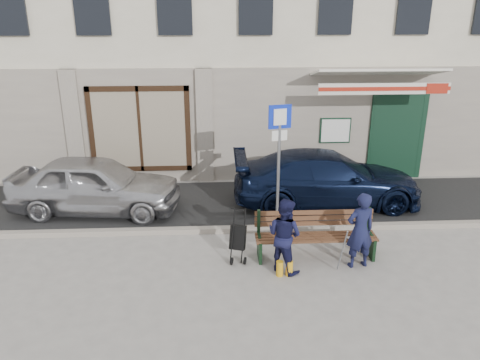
{
  "coord_description": "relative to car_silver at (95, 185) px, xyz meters",
  "views": [
    {
      "loc": [
        -1.08,
        -7.93,
        4.7
      ],
      "look_at": [
        -0.58,
        1.6,
        1.2
      ],
      "focal_mm": 35.0,
      "sensor_mm": 36.0,
      "label": 1
    }
  ],
  "objects": [
    {
      "name": "car_navy",
      "position": [
        5.72,
        0.17,
        -0.01
      ],
      "size": [
        4.71,
        1.94,
        1.36
      ],
      "primitive_type": "imported",
      "rotation": [
        0.0,
        0.0,
        1.56
      ],
      "color": "black",
      "rests_on": "ground"
    },
    {
      "name": "parking_sign",
      "position": [
        4.32,
        -0.97,
        1.19
      ],
      "size": [
        0.51,
        0.15,
        2.79
      ],
      "rotation": [
        0.0,
        0.0,
        0.24
      ],
      "color": "gray",
      "rests_on": "ground"
    },
    {
      "name": "car_silver",
      "position": [
        0.0,
        0.0,
        0.0
      ],
      "size": [
        4.23,
        2.06,
        1.39
      ],
      "primitive_type": "imported",
      "rotation": [
        0.0,
        0.0,
        1.47
      ],
      "color": "#BABBC0",
      "rests_on": "ground"
    },
    {
      "name": "stroller",
      "position": [
        3.34,
        -2.55,
        -0.23
      ],
      "size": [
        0.37,
        0.48,
        1.04
      ],
      "rotation": [
        0.0,
        0.0,
        -0.33
      ],
      "color": "black",
      "rests_on": "ground"
    },
    {
      "name": "asphalt_lane",
      "position": [
        4.04,
        0.27,
        -0.69
      ],
      "size": [
        60.0,
        3.2,
        0.01
      ],
      "primitive_type": "cube",
      "color": "#282828",
      "rests_on": "ground"
    },
    {
      "name": "ground",
      "position": [
        4.04,
        -2.83,
        -0.7
      ],
      "size": [
        80.0,
        80.0,
        0.0
      ],
      "primitive_type": "plane",
      "color": "#9E9991",
      "rests_on": "ground"
    },
    {
      "name": "woman",
      "position": [
        4.19,
        -2.98,
        0.03
      ],
      "size": [
        0.89,
        0.88,
        1.46
      ],
      "primitive_type": "imported",
      "rotation": [
        0.0,
        0.0,
        2.4
      ],
      "color": "#141638",
      "rests_on": "ground"
    },
    {
      "name": "bench",
      "position": [
        4.85,
        -2.53,
        -0.24
      ],
      "size": [
        2.4,
        1.17,
        0.98
      ],
      "color": "brown",
      "rests_on": "ground"
    },
    {
      "name": "curb",
      "position": [
        4.04,
        -1.33,
        -0.64
      ],
      "size": [
        60.0,
        0.18,
        0.12
      ],
      "primitive_type": "cube",
      "color": "#9E9384",
      "rests_on": "ground"
    },
    {
      "name": "building",
      "position": [
        4.04,
        5.62,
        4.28
      ],
      "size": [
        20.0,
        8.27,
        10.0
      ],
      "color": "beige",
      "rests_on": "ground"
    },
    {
      "name": "man",
      "position": [
        5.64,
        -2.92,
        0.06
      ],
      "size": [
        0.61,
        0.46,
        1.52
      ],
      "primitive_type": "imported",
      "rotation": [
        0.0,
        0.0,
        3.34
      ],
      "color": "#141738",
      "rests_on": "ground"
    }
  ]
}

